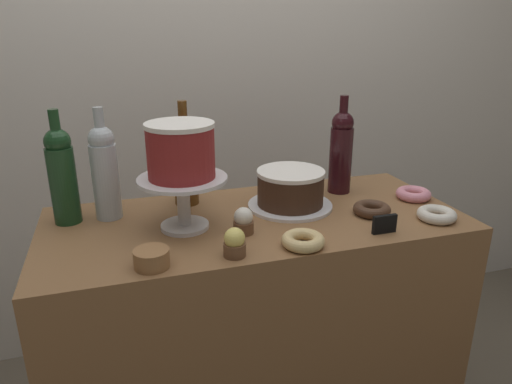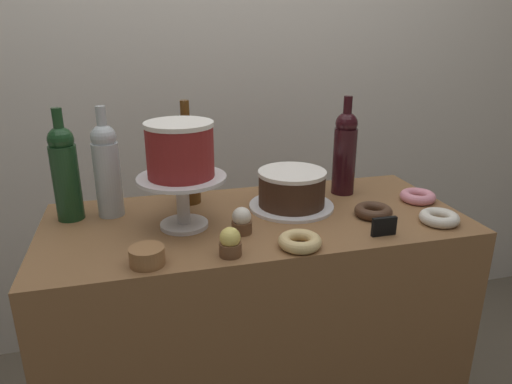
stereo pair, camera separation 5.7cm
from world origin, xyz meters
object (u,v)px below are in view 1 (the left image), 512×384
Objects in this scene: chocolate_round_cake at (290,187)px; cupcake_vanilla at (243,221)px; cupcake_lemon at (235,243)px; price_sign_chalkboard at (384,224)px; wine_bottle_green at (62,174)px; wine_bottle_clear at (105,170)px; donut_sugar at (437,215)px; donut_glazed at (303,240)px; donut_pink at (414,194)px; wine_bottle_dark_red at (341,150)px; white_layer_cake at (181,150)px; cake_stand_pedestal at (183,194)px; cookie_stack at (152,258)px; wine_bottle_amber at (185,159)px; donut_chocolate at (372,209)px.

chocolate_round_cake is 0.24m from cupcake_vanilla.
price_sign_chalkboard is (0.42, 0.01, -0.01)m from cupcake_lemon.
wine_bottle_green reaches higher than cupcake_vanilla.
wine_bottle_clear is 0.80m from price_sign_chalkboard.
price_sign_chalkboard is at bearing -169.80° from donut_sugar.
donut_glazed is at bearing -174.09° from donut_sugar.
wine_bottle_clear is at bearing 171.94° from donut_pink.
wine_bottle_dark_red reaches higher than donut_pink.
white_layer_cake is 0.56× the size of wine_bottle_clear.
chocolate_round_cake is at bearing 10.54° from cake_stand_pedestal.
cake_stand_pedestal is at bearing -35.61° from wine_bottle_clear.
wine_bottle_clear is 2.91× the size of donut_glazed.
cookie_stack is (0.21, -0.34, -0.12)m from wine_bottle_green.
white_layer_cake is 0.25m from cupcake_vanilla.
donut_sugar is at bearing -18.40° from wine_bottle_clear.
wine_bottle_amber is (0.04, 0.19, 0.04)m from cake_stand_pedestal.
wine_bottle_dark_red is 4.65× the size of price_sign_chalkboard.
cookie_stack is at bearing -152.03° from wine_bottle_dark_red.
donut_sugar is 1.00× the size of donut_glazed.
chocolate_round_cake is (0.34, 0.06, -0.04)m from cake_stand_pedestal.
wine_bottle_dark_red is 0.37m from price_sign_chalkboard.
wine_bottle_dark_red is 1.00× the size of wine_bottle_clear.
donut_chocolate is 0.13m from price_sign_chalkboard.
cupcake_lemon is at bearing -162.12° from donut_pink.
donut_pink is at bearing 76.31° from donut_sugar.
wine_bottle_amber is 4.38× the size of cupcake_lemon.
wine_bottle_dark_red is at bearing 29.91° from cupcake_vanilla.
donut_chocolate is (-0.20, -0.07, 0.00)m from donut_pink.
donut_sugar is at bearing -27.58° from wine_bottle_amber.
price_sign_chalkboard is (0.62, 0.01, 0.00)m from cookie_stack.
donut_glazed is (0.18, -0.00, -0.02)m from cupcake_lemon.
donut_pink is at bearing -14.41° from wine_bottle_amber.
donut_glazed is (0.27, -0.21, -0.21)m from white_layer_cake.
white_layer_cake is 1.64× the size of donut_pink.
cake_stand_pedestal is 3.29× the size of cupcake_vanilla.
donut_sugar is at bearing -12.65° from white_layer_cake.
donut_pink is 1.33× the size of cookie_stack.
donut_pink is (1.07, -0.13, -0.13)m from wine_bottle_green.
wine_bottle_clear is (-0.20, 0.14, -0.08)m from white_layer_cake.
donut_glazed is (0.27, -0.21, -0.09)m from cake_stand_pedestal.
donut_glazed is at bearing -128.25° from wine_bottle_dark_red.
white_layer_cake is 2.62× the size of price_sign_chalkboard.
wine_bottle_dark_red is at bearing 15.18° from white_layer_cake.
donut_chocolate is 0.68m from cookie_stack.
cupcake_vanilla reaches higher than cookie_stack.
donut_glazed is (-0.44, -0.05, 0.00)m from donut_sugar.
donut_chocolate is at bearing 16.69° from cupcake_lemon.
cake_stand_pedestal is 0.25m from wine_bottle_clear.
wine_bottle_dark_red is 0.52m from wine_bottle_amber.
cupcake_lemon is at bearing -66.09° from white_layer_cake.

